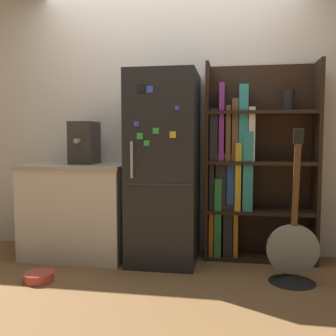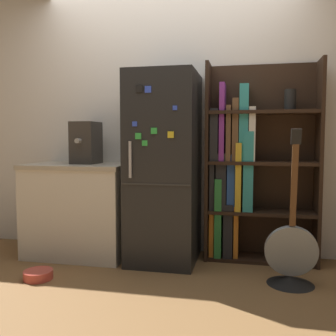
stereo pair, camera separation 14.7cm
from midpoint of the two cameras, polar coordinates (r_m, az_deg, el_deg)
The scene contains 8 objects.
ground_plane at distance 3.39m, azimuth -2.22°, elevation -14.44°, with size 16.00×16.00×0.00m, color olive.
wall_back at distance 3.68m, azimuth -0.77°, elevation 7.61°, with size 8.00×0.05×2.60m.
refrigerator at distance 3.34m, azimuth -1.84°, elevation -0.03°, with size 0.59×0.68×1.67m.
bookshelf at distance 3.47m, azimuth 10.46°, elevation -0.11°, with size 0.98×0.32×1.77m.
kitchen_counter at distance 3.65m, azimuth -14.54°, elevation -6.18°, with size 0.95×0.66×0.86m.
espresso_machine at distance 3.61m, azimuth -13.76°, elevation 3.75°, with size 0.22×0.34×0.39m.
guitar at distance 3.07m, azimuth 17.10°, elevation -13.34°, with size 0.39×0.35×1.17m.
pet_bowl at distance 3.19m, azimuth -20.35°, elevation -15.22°, with size 0.23×0.23×0.07m.
Camera 1 is at (0.58, -3.15, 1.10)m, focal length 40.00 mm.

